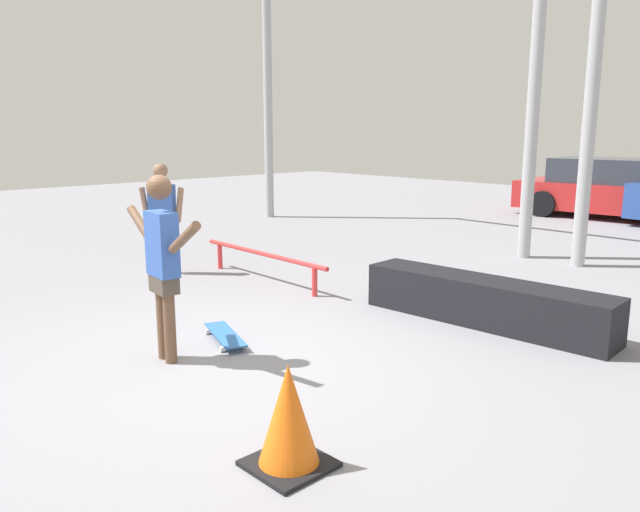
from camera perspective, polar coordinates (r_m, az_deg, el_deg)
name	(u,v)px	position (r m, az deg, el deg)	size (l,w,h in m)	color
ground_plane	(213,363)	(5.69, -9.75, -9.60)	(36.00, 36.00, 0.00)	gray
skateboarder	(163,257)	(5.58, -14.19, -0.10)	(1.36, 0.22, 1.66)	brown
skateboard	(225,335)	(6.20, -8.68, -7.15)	(0.85, 0.47, 0.08)	#2D66B2
grind_box	(485,302)	(6.84, 14.82, -4.06)	(2.71, 0.53, 0.48)	black
grind_rail	(263,258)	(8.47, -5.25, -0.15)	(2.58, 0.12, 0.41)	red
canopy_support_left	(376,38)	(12.38, 5.17, 19.25)	(6.70, 0.20, 5.91)	#A5A8AD
parked_car_red	(612,189)	(16.02, 25.14, 5.53)	(4.30, 2.26, 1.37)	red
bystander	(162,213)	(9.09, -14.20, 3.83)	(0.54, 0.49, 1.57)	#8C664C
traffic_cone	(289,417)	(3.91, -2.90, -14.50)	(0.47, 0.47, 0.66)	black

